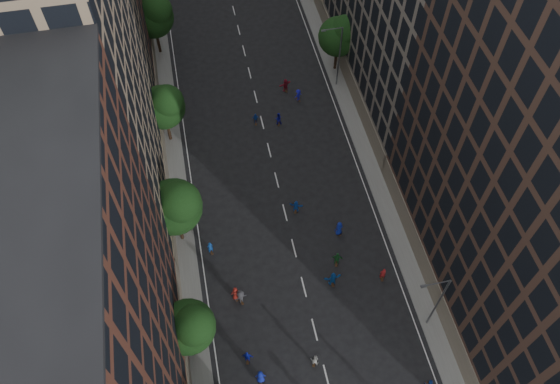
# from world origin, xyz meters

# --- Properties ---
(ground) EXTENTS (240.00, 240.00, 0.00)m
(ground) POSITION_xyz_m (0.00, 40.00, 0.00)
(ground) COLOR black
(ground) RESTS_ON ground
(sidewalk_left) EXTENTS (4.00, 105.00, 0.15)m
(sidewalk_left) POSITION_xyz_m (-12.00, 47.50, 0.07)
(sidewalk_left) COLOR slate
(sidewalk_left) RESTS_ON ground
(sidewalk_right) EXTENTS (4.00, 105.00, 0.15)m
(sidewalk_right) POSITION_xyz_m (12.00, 47.50, 0.07)
(sidewalk_right) COLOR slate
(sidewalk_right) RESTS_ON ground
(bldg_left_a) EXTENTS (14.00, 22.00, 30.00)m
(bldg_left_a) POSITION_xyz_m (-19.00, 11.00, 15.00)
(bldg_left_a) COLOR #572D21
(bldg_left_a) RESTS_ON ground
(bldg_left_b) EXTENTS (14.00, 26.00, 34.00)m
(bldg_left_b) POSITION_xyz_m (-19.00, 35.00, 17.00)
(bldg_left_b) COLOR #947C61
(bldg_left_b) RESTS_ON ground
(tree_left_1) EXTENTS (4.80, 4.80, 8.21)m
(tree_left_1) POSITION_xyz_m (-11.02, 13.86, 5.55)
(tree_left_1) COLOR black
(tree_left_1) RESTS_ON ground
(tree_left_2) EXTENTS (5.60, 5.60, 9.45)m
(tree_left_2) POSITION_xyz_m (-10.99, 25.83, 6.36)
(tree_left_2) COLOR black
(tree_left_2) RESTS_ON ground
(tree_left_3) EXTENTS (5.00, 5.00, 8.58)m
(tree_left_3) POSITION_xyz_m (-11.02, 39.85, 5.82)
(tree_left_3) COLOR black
(tree_left_3) RESTS_ON ground
(tree_left_4) EXTENTS (5.40, 5.40, 9.08)m
(tree_left_4) POSITION_xyz_m (-11.00, 55.84, 6.10)
(tree_left_4) COLOR black
(tree_left_4) RESTS_ON ground
(tree_right_a) EXTENTS (5.00, 5.00, 8.39)m
(tree_right_a) POSITION_xyz_m (11.38, 47.85, 5.63)
(tree_right_a) COLOR black
(tree_right_a) RESTS_ON ground
(streetlamp_near) EXTENTS (2.64, 0.22, 9.06)m
(streetlamp_near) POSITION_xyz_m (10.37, 12.00, 5.17)
(streetlamp_near) COLOR #595B60
(streetlamp_near) RESTS_ON ground
(streetlamp_far) EXTENTS (2.64, 0.22, 9.06)m
(streetlamp_far) POSITION_xyz_m (10.37, 45.00, 5.17)
(streetlamp_far) COLOR #595B60
(streetlamp_far) RESTS_ON ground
(skater_0) EXTENTS (1.01, 0.73, 1.93)m
(skater_0) POSITION_xyz_m (-5.83, 9.91, 0.96)
(skater_0) COLOR #1422A6
(skater_0) RESTS_ON ground
(skater_2) EXTENTS (0.93, 0.84, 1.57)m
(skater_2) POSITION_xyz_m (8.50, 6.36, 0.79)
(skater_2) COLOR #143BA5
(skater_2) RESTS_ON ground
(skater_4) EXTENTS (1.11, 0.69, 1.76)m
(skater_4) POSITION_xyz_m (-6.66, 11.91, 0.88)
(skater_4) COLOR #1723BD
(skater_4) RESTS_ON ground
(skater_5) EXTENTS (1.80, 0.67, 1.90)m
(skater_5) POSITION_xyz_m (2.85, 17.81, 0.95)
(skater_5) COLOR #1655B3
(skater_5) RESTS_ON ground
(skater_6) EXTENTS (0.95, 0.65, 1.89)m
(skater_6) POSITION_xyz_m (-6.73, 18.21, 0.95)
(skater_6) COLOR #A1221A
(skater_6) RESTS_ON ground
(skater_7) EXTENTS (0.69, 0.50, 1.75)m
(skater_7) POSITION_xyz_m (7.86, 17.39, 0.87)
(skater_7) COLOR maroon
(skater_7) RESTS_ON ground
(skater_8) EXTENTS (0.95, 0.86, 1.60)m
(skater_8) POSITION_xyz_m (-0.78, 10.46, 0.80)
(skater_8) COLOR #B4B4AF
(skater_8) RESTS_ON ground
(skater_9) EXTENTS (1.38, 1.00, 1.92)m
(skater_9) POSITION_xyz_m (-6.31, 17.74, 0.96)
(skater_9) COLOR #38383D
(skater_9) RESTS_ON ground
(skater_10) EXTENTS (1.20, 0.79, 1.90)m
(skater_10) POSITION_xyz_m (3.85, 19.88, 0.95)
(skater_10) COLOR #1F692E
(skater_10) RESTS_ON ground
(skater_11) EXTENTS (1.56, 1.02, 1.61)m
(skater_11) POSITION_xyz_m (1.21, 27.00, 0.81)
(skater_11) COLOR #164CB7
(skater_11) RESTS_ON ground
(skater_12) EXTENTS (1.06, 0.81, 1.92)m
(skater_12) POSITION_xyz_m (4.99, 23.29, 0.96)
(skater_12) COLOR #122397
(skater_12) RESTS_ON ground
(skater_13) EXTENTS (0.73, 0.60, 1.73)m
(skater_13) POSITION_xyz_m (-8.50, 23.80, 0.87)
(skater_13) COLOR #1445A2
(skater_13) RESTS_ON ground
(skater_14) EXTENTS (0.94, 0.79, 1.74)m
(skater_14) POSITION_xyz_m (1.90, 39.87, 0.87)
(skater_14) COLOR #13159B
(skater_14) RESTS_ON ground
(skater_15) EXTENTS (1.22, 0.99, 1.64)m
(skater_15) POSITION_xyz_m (5.15, 43.34, 0.82)
(skater_15) COLOR #1817BD
(skater_15) RESTS_ON ground
(skater_16) EXTENTS (0.93, 0.49, 1.51)m
(skater_16) POSITION_xyz_m (-0.76, 40.54, 0.75)
(skater_16) COLOR #143CA4
(skater_16) RESTS_ON ground
(skater_17) EXTENTS (1.78, 1.10, 1.83)m
(skater_17) POSITION_xyz_m (3.94, 45.31, 0.92)
(skater_17) COLOR maroon
(skater_17) RESTS_ON ground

